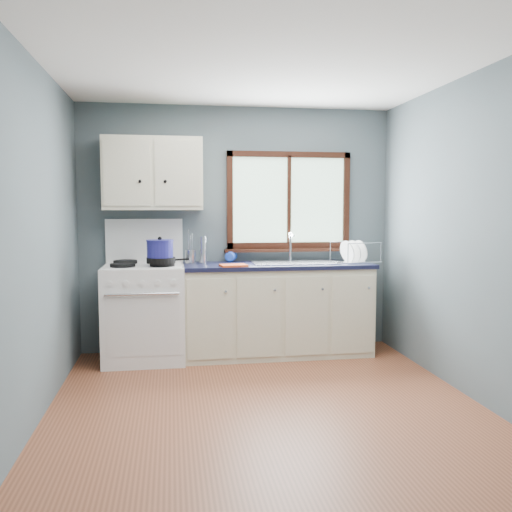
{
  "coord_description": "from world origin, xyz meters",
  "views": [
    {
      "loc": [
        -0.69,
        -3.77,
        1.48
      ],
      "look_at": [
        0.05,
        0.9,
        1.05
      ],
      "focal_mm": 38.0,
      "sensor_mm": 36.0,
      "label": 1
    }
  ],
  "objects": [
    {
      "name": "dish_towel",
      "position": [
        -0.11,
        1.28,
        0.93
      ],
      "size": [
        0.27,
        0.21,
        0.02
      ],
      "primitive_type": "cube",
      "rotation": [
        0.0,
        0.0,
        0.13
      ],
      "color": "#D7471B",
      "rests_on": "countertop"
    },
    {
      "name": "soap_bottle",
      "position": [
        -0.1,
        1.67,
        1.06
      ],
      "size": [
        0.14,
        0.14,
        0.28
      ],
      "primitive_type": "imported",
      "rotation": [
        0.0,
        0.0,
        -0.34
      ],
      "color": "blue",
      "rests_on": "countertop"
    },
    {
      "name": "floor",
      "position": [
        0.0,
        0.0,
        -0.01
      ],
      "size": [
        3.2,
        3.6,
        0.02
      ],
      "primitive_type": "cube",
      "color": "brown",
      "rests_on": "ground"
    },
    {
      "name": "dish_rack",
      "position": [
        1.16,
        1.48,
        0.98
      ],
      "size": [
        0.5,
        0.44,
        0.22
      ],
      "rotation": [
        0.0,
        0.0,
        0.31
      ],
      "color": "silver",
      "rests_on": "countertop"
    },
    {
      "name": "gas_range",
      "position": [
        -0.95,
        1.47,
        0.49
      ],
      "size": [
        0.76,
        0.69,
        1.36
      ],
      "color": "white",
      "rests_on": "floor"
    },
    {
      "name": "countertop",
      "position": [
        0.36,
        1.49,
        0.9
      ],
      "size": [
        1.89,
        0.64,
        0.04
      ],
      "primitive_type": "cube",
      "color": "black",
      "rests_on": "base_cabinets"
    },
    {
      "name": "ceiling",
      "position": [
        0.0,
        0.0,
        2.51
      ],
      "size": [
        3.2,
        3.6,
        0.02
      ],
      "primitive_type": "cube",
      "color": "white",
      "rests_on": "wall_back"
    },
    {
      "name": "sink",
      "position": [
        0.54,
        1.49,
        0.86
      ],
      "size": [
        0.84,
        0.46,
        0.44
      ],
      "color": "silver",
      "rests_on": "countertop"
    },
    {
      "name": "skillet",
      "position": [
        -0.78,
        1.3,
        0.99
      ],
      "size": [
        0.42,
        0.32,
        0.05
      ],
      "rotation": [
        0.0,
        0.0,
        0.24
      ],
      "color": "black",
      "rests_on": "gas_range"
    },
    {
      "name": "wall_left",
      "position": [
        -1.61,
        0.0,
        1.25
      ],
      "size": [
        0.02,
        3.6,
        2.5
      ],
      "primitive_type": "cube",
      "color": "#546165",
      "rests_on": "ground"
    },
    {
      "name": "wall_back",
      "position": [
        0.0,
        1.81,
        1.25
      ],
      "size": [
        3.2,
        0.02,
        2.5
      ],
      "primitive_type": "cube",
      "color": "#546165",
      "rests_on": "ground"
    },
    {
      "name": "window",
      "position": [
        0.54,
        1.77,
        1.48
      ],
      "size": [
        1.36,
        0.1,
        1.03
      ],
      "color": "#9EC6A8",
      "rests_on": "wall_back"
    },
    {
      "name": "utensil_crock",
      "position": [
        -0.49,
        1.63,
        0.99
      ],
      "size": [
        0.11,
        0.11,
        0.34
      ],
      "rotation": [
        0.0,
        0.0,
        0.0
      ],
      "color": "silver",
      "rests_on": "countertop"
    },
    {
      "name": "thermos",
      "position": [
        -0.38,
        1.57,
        1.05
      ],
      "size": [
        0.08,
        0.08,
        0.27
      ],
      "primitive_type": "cylinder",
      "rotation": [
        0.0,
        0.0,
        0.27
      ],
      "color": "silver",
      "rests_on": "countertop"
    },
    {
      "name": "base_cabinets",
      "position": [
        0.36,
        1.49,
        0.41
      ],
      "size": [
        1.85,
        0.6,
        0.88
      ],
      "color": "beige",
      "rests_on": "floor"
    },
    {
      "name": "upper_cabinets",
      "position": [
        -0.85,
        1.63,
        1.8
      ],
      "size": [
        0.95,
        0.35,
        0.7
      ],
      "color": "beige",
      "rests_on": "wall_back"
    },
    {
      "name": "wall_front",
      "position": [
        0.0,
        -1.81,
        1.25
      ],
      "size": [
        3.2,
        0.02,
        2.5
      ],
      "primitive_type": "cube",
      "color": "#546165",
      "rests_on": "ground"
    },
    {
      "name": "stockpot",
      "position": [
        -0.79,
        1.3,
        1.07
      ],
      "size": [
        0.32,
        0.32,
        0.25
      ],
      "rotation": [
        0.0,
        0.0,
        -0.34
      ],
      "color": "navy",
      "rests_on": "gas_range"
    },
    {
      "name": "wall_right",
      "position": [
        1.61,
        0.0,
        1.25
      ],
      "size": [
        0.02,
        3.6,
        2.5
      ],
      "primitive_type": "cube",
      "color": "#546165",
      "rests_on": "ground"
    }
  ]
}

